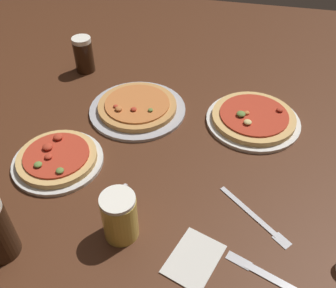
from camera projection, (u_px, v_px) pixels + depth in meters
ground_plane at (168, 152)px, 1.17m from camera, size 2.40×2.40×0.03m
pizza_plate_near at (57, 159)px, 1.10m from camera, size 0.27×0.27×0.05m
pizza_plate_far at (253, 119)px, 1.24m from camera, size 0.31×0.31×0.05m
pizza_plate_side at (137, 107)px, 1.29m from camera, size 0.33×0.33×0.05m
beer_mug_amber at (84, 54)px, 1.45m from camera, size 0.07×0.13×0.14m
beer_mug_pale at (120, 215)px, 0.89m from camera, size 0.09×0.14×0.13m
napkin_folded at (194, 259)px, 0.88m from camera, size 0.15×0.17×0.01m
fork_left at (255, 216)px, 0.97m from camera, size 0.19×0.17×0.01m
knife_right at (275, 280)px, 0.84m from camera, size 0.23×0.10×0.01m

